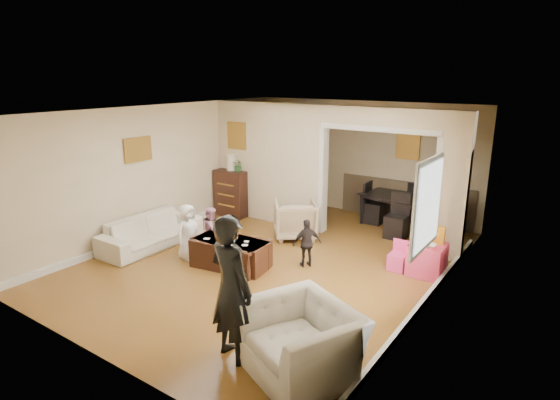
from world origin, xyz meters
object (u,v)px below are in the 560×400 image
Objects in this scene: play_table at (427,259)px; child_kneel_b at (212,230)px; dining_table at (408,213)px; child_kneel_a at (188,232)px; coffee_table at (231,253)px; cyan_cup at (421,242)px; adult_person at (231,288)px; armchair_back at (295,219)px; coffee_cup at (233,239)px; child_toddler at (307,243)px; sofa at (151,232)px; dresser at (232,193)px; armchair_front at (301,341)px; table_lamp at (231,162)px.

child_kneel_b is at bearing -160.13° from play_table.
dining_table is 1.96× the size of child_kneel_a.
child_kneel_a reaches higher than coffee_table.
play_table is at bearing 26.57° from cyan_cup.
adult_person is at bearing -79.42° from dining_table.
armchair_back is 2.74m from play_table.
adult_person reaches higher than coffee_cup.
adult_person is at bearing 53.91° from child_toddler.
coffee_table is at bearing -86.56° from sofa.
dresser is 0.61× the size of adult_person.
child_toddler is (-1.45, 2.50, 0.03)m from armchair_front.
adult_person is (1.69, -1.95, 0.63)m from coffee_table.
armchair_front reaches higher than sofa.
child_toddler is at bearing -27.39° from dresser.
dining_table reaches higher than sofa.
sofa is 1.88× the size of dresser.
dining_table is at bearing -34.56° from child_kneel_a.
armchair_front is at bearing 84.75° from armchair_back.
child_kneel_a is (-3.58, -1.68, -0.06)m from cyan_cup.
dresser is at bearing 129.73° from coffee_table.
coffee_cup is at bearing -83.47° from child_kneel_a.
child_kneel_a is (-3.68, -1.73, 0.24)m from play_table.
play_table is 0.54× the size of child_kneel_a.
dining_table is at bearing 117.14° from play_table.
dining_table reaches higher than coffee_table.
coffee_cup is at bearing -36.92° from adult_person.
coffee_cup is 4.03m from dining_table.
play_table is (0.33, 3.33, -0.12)m from armchair_front.
dining_table is 5.59m from adult_person.
child_toddler is at bearing -155.21° from cyan_cup.
child_kneel_b reaches higher than armchair_front.
armchair_back is 1.90m from coffee_cup.
armchair_back is 2.44m from dining_table.
table_lamp reaches higher than child_toddler.
coffee_table is 0.31m from coffee_cup.
coffee_cup is (1.99, -2.32, -0.72)m from table_lamp.
table_lamp is 3.41m from child_toddler.
child_toddler is at bearing -155.11° from play_table.
child_kneel_a is at bearing 178.32° from armchair_front.
child_kneel_a is at bearing -22.19° from adult_person.
coffee_cup is at bearing -143.11° from child_kneel_b.
table_lamp is at bearing 1.59° from child_kneel_b.
adult_person is (-0.81, -0.20, 0.48)m from armchair_front.
coffee_cup is 0.12× the size of child_kneel_b.
table_lamp reaches higher than armchair_front.
armchair_front is 3.29m from cyan_cup.
child_kneel_a is at bearing 25.51° from armchair_back.
armchair_front is 0.96m from adult_person.
armchair_back is at bearing -57.08° from child_kneel_b.
play_table is at bearing -8.38° from dresser.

